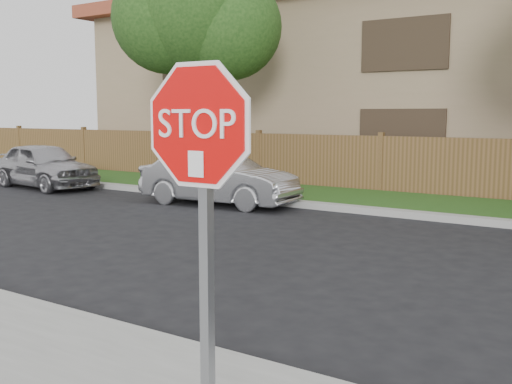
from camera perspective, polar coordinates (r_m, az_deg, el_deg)
The scene contains 5 objects.
far_curb at distance 12.69m, azimuth 23.16°, elevation -2.82°, with size 70.00×0.30×0.15m, color gray.
tree_left at distance 17.93m, azimuth -5.83°, elevation 17.12°, with size 4.80×3.90×7.78m.
stop_sign at distance 3.47m, azimuth -5.27°, elevation 1.07°, with size 1.01×0.13×2.55m.
sedan_far_left at distance 18.93m, azimuth -19.53°, elevation 2.41°, with size 1.60×3.97×1.35m, color #A6A5AA.
sedan_left at distance 14.51m, azimuth -3.55°, elevation 1.28°, with size 1.36×3.91×1.29m, color #A4A5A9.
Camera 1 is at (2.14, -4.18, 2.22)m, focal length 42.00 mm.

